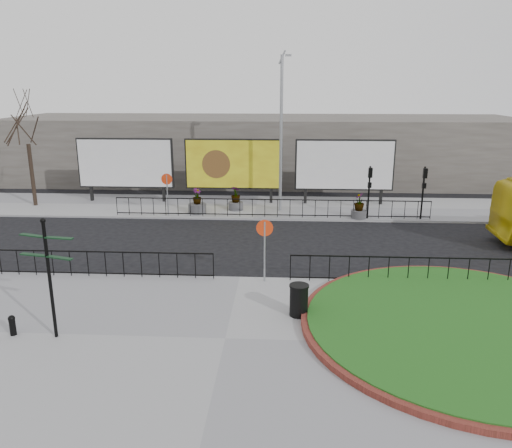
# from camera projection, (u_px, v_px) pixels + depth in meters

# --- Properties ---
(ground) EXTENTS (90.00, 90.00, 0.00)m
(ground) POSITION_uv_depth(u_px,v_px,m) (240.00, 280.00, 19.85)
(ground) COLOR black
(ground) RESTS_ON ground
(pavement_near) EXTENTS (30.00, 10.00, 0.12)m
(pavement_near) POSITION_uv_depth(u_px,v_px,m) (225.00, 340.00, 15.02)
(pavement_near) COLOR gray
(pavement_near) RESTS_ON ground
(pavement_far) EXTENTS (44.00, 6.00, 0.12)m
(pavement_far) POSITION_uv_depth(u_px,v_px,m) (256.00, 207.00, 31.37)
(pavement_far) COLOR gray
(pavement_far) RESTS_ON ground
(brick_edge) EXTENTS (10.40, 10.40, 0.18)m
(brick_edge) POSITION_uv_depth(u_px,v_px,m) (468.00, 327.00, 15.54)
(brick_edge) COLOR maroon
(brick_edge) RESTS_ON pavement_near
(grass_lawn) EXTENTS (10.00, 10.00, 0.22)m
(grass_lawn) POSITION_uv_depth(u_px,v_px,m) (468.00, 326.00, 15.54)
(grass_lawn) COLOR #184C14
(grass_lawn) RESTS_ON pavement_near
(railing_near_left) EXTENTS (10.00, 0.10, 1.10)m
(railing_near_left) POSITION_uv_depth(u_px,v_px,m) (88.00, 263.00, 19.70)
(railing_near_left) COLOR black
(railing_near_left) RESTS_ON pavement_near
(railing_near_right) EXTENTS (9.00, 0.10, 1.10)m
(railing_near_right) POSITION_uv_depth(u_px,v_px,m) (408.00, 270.00, 19.03)
(railing_near_right) COLOR black
(railing_near_right) RESTS_ON pavement_near
(railing_far) EXTENTS (18.00, 0.10, 1.10)m
(railing_far) POSITION_uv_depth(u_px,v_px,m) (271.00, 208.00, 28.55)
(railing_far) COLOR black
(railing_far) RESTS_ON pavement_far
(speed_sign_far) EXTENTS (0.64, 0.07, 2.47)m
(speed_sign_far) POSITION_uv_depth(u_px,v_px,m) (167.00, 185.00, 28.64)
(speed_sign_far) COLOR gray
(speed_sign_far) RESTS_ON pavement_far
(speed_sign_near) EXTENTS (0.64, 0.07, 2.47)m
(speed_sign_near) POSITION_uv_depth(u_px,v_px,m) (265.00, 237.00, 18.90)
(speed_sign_near) COLOR gray
(speed_sign_near) RESTS_ON pavement_near
(billboard_left) EXTENTS (6.20, 0.31, 4.10)m
(billboard_left) POSITION_uv_depth(u_px,v_px,m) (125.00, 163.00, 32.07)
(billboard_left) COLOR black
(billboard_left) RESTS_ON pavement_far
(billboard_mid) EXTENTS (6.20, 0.31, 4.10)m
(billboard_mid) POSITION_uv_depth(u_px,v_px,m) (234.00, 164.00, 31.70)
(billboard_mid) COLOR black
(billboard_mid) RESTS_ON pavement_far
(billboard_right) EXTENTS (6.20, 0.31, 4.10)m
(billboard_right) POSITION_uv_depth(u_px,v_px,m) (344.00, 165.00, 31.32)
(billboard_right) COLOR black
(billboard_right) RESTS_ON pavement_far
(lamp_post) EXTENTS (0.74, 0.18, 9.23)m
(lamp_post) POSITION_uv_depth(u_px,v_px,m) (281.00, 132.00, 29.04)
(lamp_post) COLOR gray
(lamp_post) RESTS_ON pavement_far
(signal_pole_a) EXTENTS (0.22, 0.26, 3.00)m
(signal_pole_a) POSITION_uv_depth(u_px,v_px,m) (369.00, 184.00, 27.91)
(signal_pole_a) COLOR black
(signal_pole_a) RESTS_ON pavement_far
(signal_pole_b) EXTENTS (0.22, 0.26, 3.00)m
(signal_pole_b) POSITION_uv_depth(u_px,v_px,m) (424.00, 185.00, 27.75)
(signal_pole_b) COLOR black
(signal_pole_b) RESTS_ON pavement_far
(tree_left) EXTENTS (2.00, 2.00, 7.00)m
(tree_left) POSITION_uv_depth(u_px,v_px,m) (29.00, 150.00, 30.68)
(tree_left) COLOR #2D2119
(tree_left) RESTS_ON pavement_far
(building_backdrop) EXTENTS (40.00, 10.00, 5.00)m
(building_backdrop) POSITION_uv_depth(u_px,v_px,m) (263.00, 149.00, 40.33)
(building_backdrop) COLOR #6A635D
(building_backdrop) RESTS_ON ground
(fingerpost_sign) EXTENTS (1.74, 0.65, 3.72)m
(fingerpost_sign) POSITION_uv_depth(u_px,v_px,m) (48.00, 267.00, 14.51)
(fingerpost_sign) COLOR black
(fingerpost_sign) RESTS_ON pavement_near
(bollard) EXTENTS (0.21, 0.21, 0.65)m
(bollard) POSITION_uv_depth(u_px,v_px,m) (12.00, 324.00, 15.12)
(bollard) COLOR black
(bollard) RESTS_ON pavement_near
(litter_bin) EXTENTS (0.65, 0.65, 1.08)m
(litter_bin) POSITION_uv_depth(u_px,v_px,m) (299.00, 300.00, 16.37)
(litter_bin) COLOR black
(litter_bin) RESTS_ON pavement_near
(planter_a) EXTENTS (1.06, 1.06, 1.49)m
(planter_a) POSITION_uv_depth(u_px,v_px,m) (197.00, 205.00, 29.56)
(planter_a) COLOR #4C4C4F
(planter_a) RESTS_ON pavement_far
(planter_b) EXTENTS (0.90, 0.90, 1.46)m
(planter_b) POSITION_uv_depth(u_px,v_px,m) (236.00, 201.00, 30.30)
(planter_b) COLOR #4C4C4F
(planter_b) RESTS_ON pavement_far
(planter_c) EXTENTS (0.87, 0.87, 1.47)m
(planter_c) POSITION_uv_depth(u_px,v_px,m) (359.00, 208.00, 28.37)
(planter_c) COLOR #4C4C4F
(planter_c) RESTS_ON pavement_far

